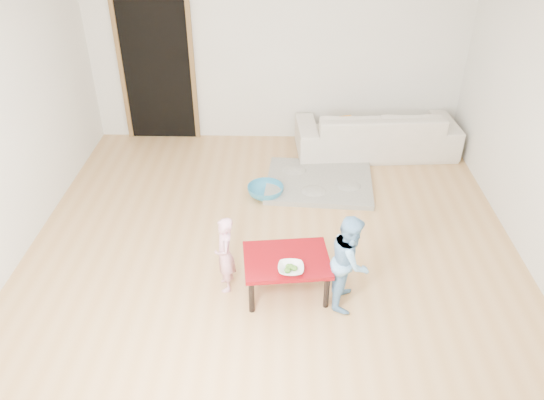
{
  "coord_description": "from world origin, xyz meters",
  "views": [
    {
      "loc": [
        0.1,
        -4.4,
        3.37
      ],
      "look_at": [
        0.0,
        -0.2,
        0.65
      ],
      "focal_mm": 35.0,
      "sensor_mm": 36.0,
      "label": 1
    }
  ],
  "objects_px": {
    "sofa": "(376,131)",
    "child_pink": "(225,255)",
    "bowl": "(291,269)",
    "child_blue": "(350,261)",
    "red_table": "(286,275)",
    "basin": "(266,191)"
  },
  "relations": [
    {
      "from": "sofa",
      "to": "child_blue",
      "type": "height_order",
      "value": "child_blue"
    },
    {
      "from": "red_table",
      "to": "child_pink",
      "type": "bearing_deg",
      "value": 175.87
    },
    {
      "from": "sofa",
      "to": "bowl",
      "type": "distance_m",
      "value": 3.18
    },
    {
      "from": "child_pink",
      "to": "basin",
      "type": "height_order",
      "value": "child_pink"
    },
    {
      "from": "bowl",
      "to": "child_pink",
      "type": "bearing_deg",
      "value": 159.96
    },
    {
      "from": "child_pink",
      "to": "basin",
      "type": "relative_size",
      "value": 1.78
    },
    {
      "from": "red_table",
      "to": "child_blue",
      "type": "bearing_deg",
      "value": -11.12
    },
    {
      "from": "child_blue",
      "to": "basin",
      "type": "height_order",
      "value": "child_blue"
    },
    {
      "from": "sofa",
      "to": "child_blue",
      "type": "bearing_deg",
      "value": 73.15
    },
    {
      "from": "sofa",
      "to": "child_pink",
      "type": "xyz_separation_m",
      "value": [
        -1.75,
        -2.74,
        0.07
      ]
    },
    {
      "from": "red_table",
      "to": "basin",
      "type": "distance_m",
      "value": 1.65
    },
    {
      "from": "child_pink",
      "to": "child_blue",
      "type": "relative_size",
      "value": 0.84
    },
    {
      "from": "bowl",
      "to": "child_pink",
      "type": "height_order",
      "value": "child_pink"
    },
    {
      "from": "sofa",
      "to": "bowl",
      "type": "relative_size",
      "value": 9.41
    },
    {
      "from": "sofa",
      "to": "bowl",
      "type": "height_order",
      "value": "sofa"
    },
    {
      "from": "bowl",
      "to": "child_blue",
      "type": "distance_m",
      "value": 0.52
    },
    {
      "from": "bowl",
      "to": "child_pink",
      "type": "xyz_separation_m",
      "value": [
        -0.59,
        0.21,
        -0.03
      ]
    },
    {
      "from": "bowl",
      "to": "child_pink",
      "type": "relative_size",
      "value": 0.29
    },
    {
      "from": "red_table",
      "to": "basin",
      "type": "bearing_deg",
      "value": 98.53
    },
    {
      "from": "bowl",
      "to": "child_blue",
      "type": "bearing_deg",
      "value": 7.55
    },
    {
      "from": "red_table",
      "to": "child_blue",
      "type": "xyz_separation_m",
      "value": [
        0.55,
        -0.11,
        0.26
      ]
    },
    {
      "from": "red_table",
      "to": "basin",
      "type": "height_order",
      "value": "red_table"
    }
  ]
}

